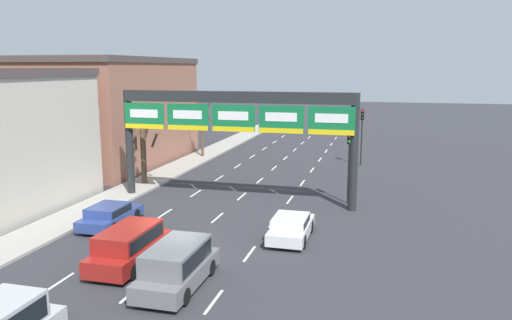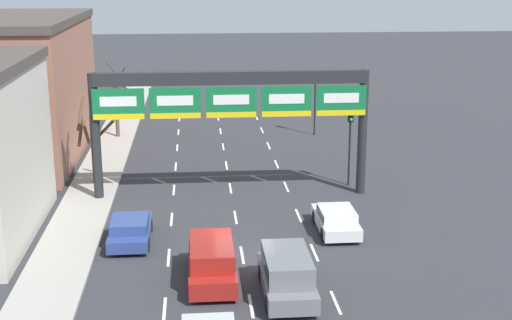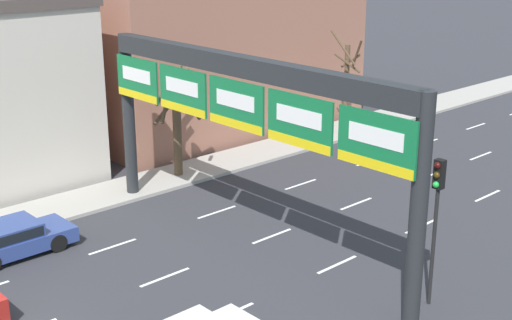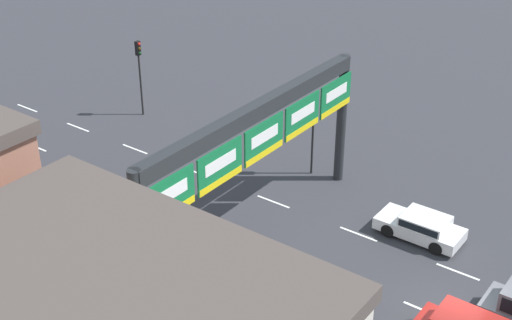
{
  "view_description": "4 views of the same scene",
  "coord_description": "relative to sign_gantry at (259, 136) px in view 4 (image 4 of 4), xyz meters",
  "views": [
    {
      "loc": [
        9.16,
        -20.21,
        8.53
      ],
      "look_at": [
        1.3,
        9.84,
        2.77
      ],
      "focal_mm": 35.0,
      "sensor_mm": 36.0,
      "label": 1
    },
    {
      "loc": [
        -1.98,
        -28.8,
        12.62
      ],
      "look_at": [
        0.91,
        4.18,
        3.56
      ],
      "focal_mm": 50.0,
      "sensor_mm": 36.0,
      "label": 2
    },
    {
      "loc": [
        18.0,
        -6.36,
        11.17
      ],
      "look_at": [
        -1.01,
        11.1,
        2.81
      ],
      "focal_mm": 50.0,
      "sensor_mm": 36.0,
      "label": 3
    },
    {
      "loc": [
        -22.47,
        -6.94,
        19.22
      ],
      "look_at": [
        0.73,
        10.21,
        3.8
      ],
      "focal_mm": 50.0,
      "sensor_mm": 36.0,
      "label": 4
    }
  ],
  "objects": [
    {
      "name": "sign_gantry",
      "position": [
        0.0,
        0.0,
        0.0
      ],
      "size": [
        15.32,
        0.7,
        7.09
      ],
      "color": "#232628",
      "rests_on": "ground_plane"
    },
    {
      "name": "car_white",
      "position": [
        4.78,
        -6.03,
        -4.84
      ],
      "size": [
        1.84,
        4.06,
        1.24
      ],
      "color": "silver",
      "rests_on": "ground_plane"
    },
    {
      "name": "tree_bare_second",
      "position": [
        -7.97,
        3.01,
        -2.8
      ],
      "size": [
        2.2,
        2.14,
        5.18
      ],
      "color": "brown",
      "rests_on": "sidewalk_left"
    },
    {
      "name": "traffic_light_mid_block",
      "position": [
        7.03,
        1.53,
        -2.13
      ],
      "size": [
        0.3,
        0.35,
        4.74
      ],
      "color": "black",
      "rests_on": "ground_plane"
    },
    {
      "name": "lane_dashes",
      "position": [
        -0.0,
        3.98,
        -5.51
      ],
      "size": [
        6.72,
        67.0,
        0.01
      ],
      "color": "white",
      "rests_on": "ground_plane"
    },
    {
      "name": "traffic_light_near_gantry",
      "position": [
        7.16,
        14.56,
        -1.99
      ],
      "size": [
        0.3,
        0.35,
        4.96
      ],
      "color": "black",
      "rests_on": "ground_plane"
    }
  ]
}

